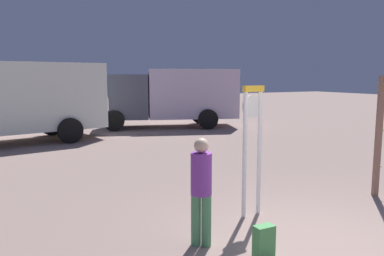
{
  "coord_description": "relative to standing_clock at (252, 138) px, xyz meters",
  "views": [
    {
      "loc": [
        -4.02,
        -3.57,
        2.38
      ],
      "look_at": [
        -0.1,
        4.05,
        1.2
      ],
      "focal_mm": 35.55,
      "sensor_mm": 36.0,
      "label": 1
    }
  ],
  "objects": [
    {
      "name": "ground_plane",
      "position": [
        0.24,
        -1.55,
        -1.34
      ],
      "size": [
        80.0,
        80.0,
        0.0
      ],
      "primitive_type": "plane",
      "color": "gray"
    },
    {
      "name": "standing_clock",
      "position": [
        0.0,
        0.0,
        0.0
      ],
      "size": [
        0.41,
        0.13,
        2.22
      ],
      "color": "white",
      "rests_on": "ground_plane"
    },
    {
      "name": "person_near_clock",
      "position": [
        -1.33,
        -0.65,
        -0.49
      ],
      "size": [
        0.29,
        0.29,
        1.54
      ],
      "color": "#4E915C",
      "rests_on": "ground_plane"
    },
    {
      "name": "backpack",
      "position": [
        -0.77,
        -1.34,
        -1.13
      ],
      "size": [
        0.27,
        0.2,
        0.44
      ],
      "color": "#4B9952",
      "rests_on": "ground_plane"
    },
    {
      "name": "box_truck_near",
      "position": [
        -3.33,
        9.6,
        0.22
      ],
      "size": [
        7.12,
        3.44,
        2.85
      ],
      "color": "white",
      "rests_on": "ground_plane"
    },
    {
      "name": "box_truck_far",
      "position": [
        3.64,
        11.02,
        0.16
      ],
      "size": [
        6.44,
        4.08,
        2.68
      ],
      "color": "silver",
      "rests_on": "ground_plane"
    }
  ]
}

